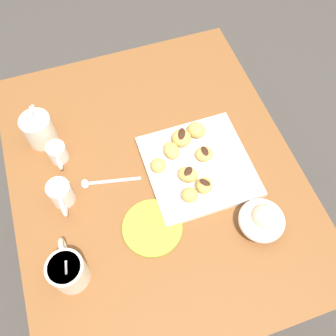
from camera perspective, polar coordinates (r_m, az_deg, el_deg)
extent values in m
plane|color=#423D38|center=(1.70, -1.26, -12.40)|extent=(8.00, 8.00, 0.00)
cube|color=brown|center=(1.04, -2.03, -1.12)|extent=(0.94, 0.77, 0.04)
cube|color=brown|center=(1.36, 18.24, -19.15)|extent=(0.07, 0.07, 0.70)
cube|color=brown|center=(1.62, 5.02, 8.31)|extent=(0.07, 0.07, 0.70)
cube|color=brown|center=(1.57, -17.66, 1.88)|extent=(0.07, 0.07, 0.70)
cube|color=white|center=(1.02, 4.65, 0.30)|extent=(0.28, 0.28, 0.02)
cylinder|color=silver|center=(0.91, -14.95, -15.10)|extent=(0.08, 0.08, 0.09)
torus|color=silver|center=(0.92, -15.65, -11.95)|extent=(0.06, 0.01, 0.06)
cylinder|color=#331E11|center=(0.87, -15.54, -14.47)|extent=(0.07, 0.07, 0.01)
cylinder|color=silver|center=(0.87, -15.26, -15.59)|extent=(0.03, 0.04, 0.12)
cylinder|color=silver|center=(1.10, -19.10, 5.53)|extent=(0.08, 0.08, 0.09)
torus|color=silver|center=(1.12, -19.58, 7.70)|extent=(0.06, 0.01, 0.06)
cylinder|color=#331E11|center=(1.07, -19.72, 6.73)|extent=(0.07, 0.07, 0.01)
cylinder|color=silver|center=(1.06, -19.52, 5.91)|extent=(0.05, 0.02, 0.12)
cylinder|color=white|center=(0.99, -16.02, -3.81)|extent=(0.06, 0.06, 0.07)
cone|color=white|center=(0.98, -16.69, -1.73)|extent=(0.02, 0.02, 0.02)
torus|color=white|center=(0.97, -15.63, -5.77)|extent=(0.05, 0.01, 0.05)
cylinder|color=white|center=(0.96, -16.45, -3.05)|extent=(0.05, 0.05, 0.01)
ellipsoid|color=white|center=(0.96, 14.10, -7.76)|extent=(0.12, 0.12, 0.06)
sphere|color=beige|center=(0.94, 14.39, -7.27)|extent=(0.06, 0.06, 0.06)
ellipsoid|color=green|center=(0.92, 14.31, -6.14)|extent=(0.02, 0.03, 0.01)
cylinder|color=white|center=(1.06, -16.52, 2.30)|extent=(0.05, 0.05, 0.05)
cone|color=white|center=(1.06, -17.00, 3.86)|extent=(0.02, 0.02, 0.02)
torus|color=white|center=(1.04, -16.21, 0.77)|extent=(0.04, 0.01, 0.04)
cylinder|color=#381E11|center=(1.04, -16.82, 2.90)|extent=(0.04, 0.04, 0.01)
cylinder|color=#9EC633|center=(0.95, -2.41, -9.09)|extent=(0.15, 0.15, 0.01)
cube|color=silver|center=(1.01, -8.39, -2.00)|extent=(0.04, 0.15, 0.00)
ellipsoid|color=silver|center=(1.02, -12.57, -2.38)|extent=(0.03, 0.02, 0.01)
ellipsoid|color=#DBA351|center=(0.98, 3.07, -1.01)|extent=(0.07, 0.07, 0.04)
ellipsoid|color=#381E11|center=(0.96, 3.12, -0.47)|extent=(0.03, 0.03, 0.00)
ellipsoid|color=#DBA351|center=(1.03, 2.07, 4.62)|extent=(0.08, 0.08, 0.04)
ellipsoid|color=#381E11|center=(1.02, 2.11, 5.26)|extent=(0.04, 0.03, 0.00)
ellipsoid|color=#DBA351|center=(1.02, 5.57, 2.15)|extent=(0.05, 0.05, 0.03)
ellipsoid|color=#381E11|center=(1.00, 5.65, 2.62)|extent=(0.03, 0.02, 0.00)
ellipsoid|color=#DBA351|center=(0.97, 5.58, -2.67)|extent=(0.06, 0.06, 0.03)
ellipsoid|color=#381E11|center=(0.95, 5.67, -2.21)|extent=(0.03, 0.03, 0.00)
ellipsoid|color=#DBA351|center=(1.02, 0.53, 2.71)|extent=(0.06, 0.05, 0.03)
ellipsoid|color=#DBA351|center=(0.99, -1.52, 0.43)|extent=(0.05, 0.05, 0.03)
ellipsoid|color=#DBA351|center=(1.05, 4.37, 5.81)|extent=(0.07, 0.07, 0.04)
ellipsoid|color=#DBA351|center=(0.95, 3.36, -4.11)|extent=(0.06, 0.06, 0.04)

